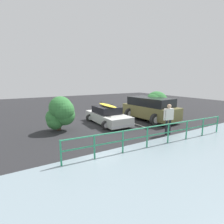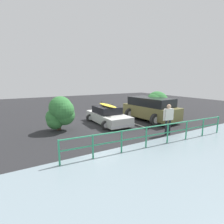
# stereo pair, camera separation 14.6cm
# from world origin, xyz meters

# --- Properties ---
(ground_plane) EXTENTS (44.00, 44.00, 0.02)m
(ground_plane) POSITION_xyz_m (0.00, 0.00, -0.01)
(ground_plane) COLOR #28282B
(ground_plane) RESTS_ON ground
(parking_stripe) EXTENTS (0.12, 4.48, 0.00)m
(parking_stripe) POSITION_xyz_m (-1.99, 0.43, 0.00)
(parking_stripe) COLOR silver
(parking_stripe) RESTS_ON ground
(sedan_car) EXTENTS (2.33, 4.14, 1.52)m
(sedan_car) POSITION_xyz_m (-0.32, 0.38, 0.59)
(sedan_car) COLOR silver
(sedan_car) RESTS_ON ground
(suv_car) EXTENTS (3.03, 4.72, 1.79)m
(suv_car) POSITION_xyz_m (-3.65, 1.23, 0.94)
(suv_car) COLOR brown
(suv_car) RESTS_ON ground
(person_bystander) EXTENTS (0.69, 0.28, 1.79)m
(person_bystander) POSITION_xyz_m (-2.05, 4.45, 1.07)
(person_bystander) COLOR black
(person_bystander) RESTS_ON ground
(railing_fence) EXTENTS (9.30, 0.72, 1.00)m
(railing_fence) POSITION_xyz_m (-0.34, 5.34, 0.66)
(railing_fence) COLOR #2D9366
(railing_fence) RESTS_ON ground
(bush_near_left) EXTENTS (1.73, 1.67, 2.17)m
(bush_near_left) POSITION_xyz_m (3.08, 0.53, 1.14)
(bush_near_left) COLOR #4C3828
(bush_near_left) RESTS_ON ground
(bush_near_right) EXTENTS (2.44, 2.01, 2.20)m
(bush_near_right) POSITION_xyz_m (-4.56, 0.66, 1.17)
(bush_near_right) COLOR #4C3828
(bush_near_right) RESTS_ON ground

